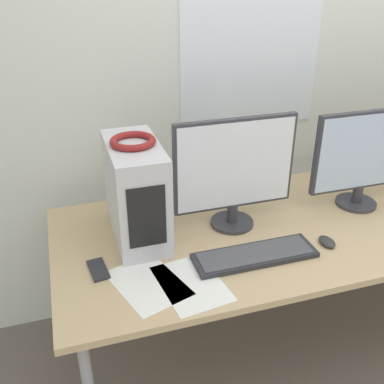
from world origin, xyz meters
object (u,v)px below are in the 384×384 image
at_px(headphones, 133,141).
at_px(monitor_right_near, 365,156).
at_px(keyboard, 255,255).
at_px(monitor_main, 234,170).
at_px(cell_phone, 98,270).
at_px(mouse, 327,242).
at_px(pc_tower, 136,192).

distance_m(headphones, monitor_right_near, 1.04).
height_order(headphones, keyboard, headphones).
bearing_deg(monitor_right_near, keyboard, -158.64).
xyz_separation_m(monitor_main, monitor_right_near, (0.62, -0.01, -0.01)).
distance_m(headphones, cell_phone, 0.49).
bearing_deg(cell_phone, monitor_right_near, 0.03).
xyz_separation_m(keyboard, cell_phone, (-0.59, 0.10, -0.01)).
relative_size(monitor_main, cell_phone, 3.75).
bearing_deg(headphones, monitor_main, -5.08).
height_order(keyboard, mouse, mouse).
height_order(monitor_right_near, mouse, monitor_right_near).
bearing_deg(mouse, pc_tower, 157.69).
bearing_deg(monitor_right_near, pc_tower, 177.53).
xyz_separation_m(monitor_right_near, keyboard, (-0.63, -0.25, -0.23)).
bearing_deg(keyboard, monitor_main, 88.28).
bearing_deg(monitor_main, mouse, -39.79).
relative_size(pc_tower, monitor_right_near, 0.81).
bearing_deg(mouse, monitor_right_near, 38.48).
bearing_deg(monitor_main, keyboard, -91.72).
bearing_deg(pc_tower, monitor_main, -4.96).
distance_m(headphones, mouse, 0.87).
relative_size(keyboard, cell_phone, 3.50).
xyz_separation_m(monitor_main, keyboard, (-0.01, -0.25, -0.25)).
height_order(mouse, cell_phone, mouse).
distance_m(monitor_main, mouse, 0.47).
height_order(headphones, mouse, headphones).
relative_size(headphones, mouse, 1.97).
distance_m(headphones, monitor_main, 0.44).
relative_size(mouse, cell_phone, 0.64).
xyz_separation_m(pc_tower, cell_phone, (-0.19, -0.19, -0.20)).
relative_size(monitor_main, mouse, 5.86).
distance_m(monitor_right_near, mouse, 0.46).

